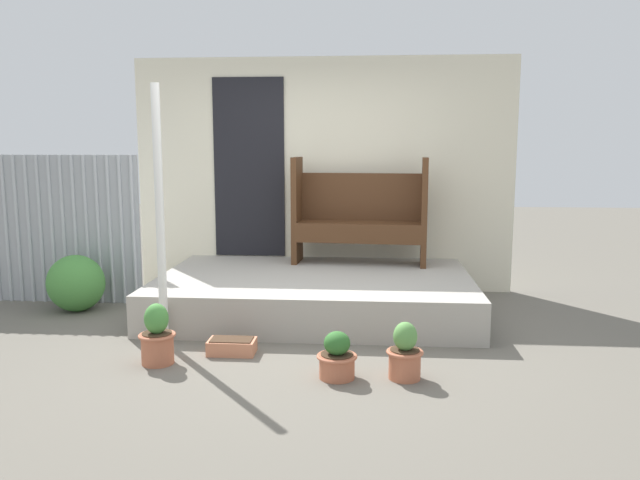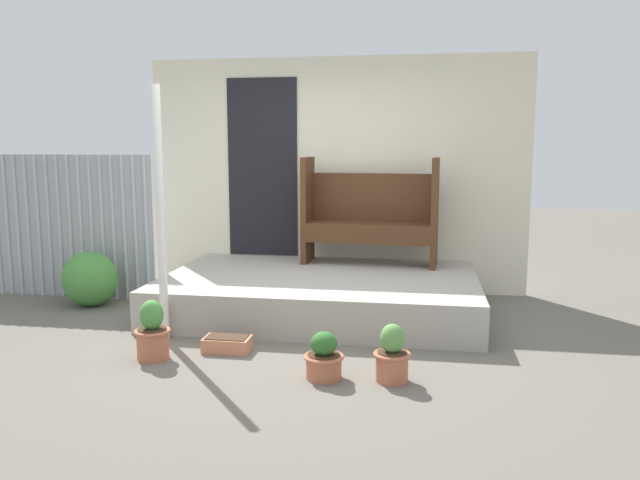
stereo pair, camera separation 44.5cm
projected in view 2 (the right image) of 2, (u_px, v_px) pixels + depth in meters
The scene contains 11 objects.
ground_plane at pixel (286, 342), 5.23m from camera, with size 24.00×24.00×0.00m, color #666056.
porch_slab at pixel (321, 293), 6.16m from camera, with size 3.03×2.01×0.37m.
house_wall at pixel (332, 175), 7.01m from camera, with size 4.23×0.08×2.60m.
fence_corrugated at pixel (55, 226), 6.74m from camera, with size 2.24×0.05×1.54m.
support_post at pixel (161, 215), 5.17m from camera, with size 0.07×0.07×2.13m.
bench at pixel (370, 212), 6.64m from camera, with size 1.44×0.50×1.14m.
flower_pot_left at pixel (152, 333), 4.80m from camera, with size 0.28×0.28×0.47m.
flower_pot_middle at pixel (324, 358), 4.41m from camera, with size 0.29×0.29×0.34m.
flower_pot_right at pixel (392, 356), 4.35m from camera, with size 0.26×0.26×0.41m.
planter_box_rect at pixel (227, 344), 5.00m from camera, with size 0.37×0.21×0.12m.
shrub_by_fence at pixel (90, 279), 6.38m from camera, with size 0.57×0.51×0.56m.
Camera 2 is at (1.10, -4.93, 1.64)m, focal length 35.00 mm.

